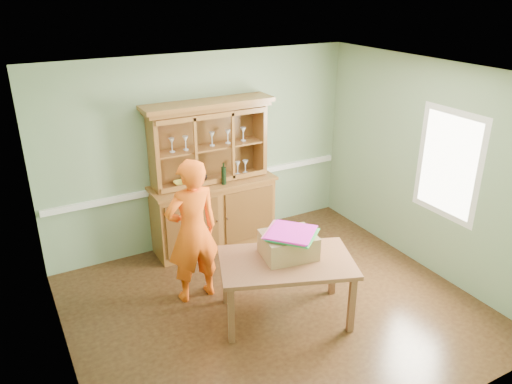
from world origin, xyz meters
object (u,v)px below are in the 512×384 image
china_hutch (213,197)px  cardboard_box (288,245)px  person (192,231)px  dining_table (286,267)px

china_hutch → cardboard_box: 1.86m
china_hutch → cardboard_box: (0.09, -1.85, 0.12)m
china_hutch → person: bearing=-124.0°
cardboard_box → person: person is taller
china_hutch → person: (-0.73, -1.08, 0.14)m
china_hutch → person: size_ratio=1.19×
cardboard_box → person: bearing=136.8°
dining_table → china_hutch: bearing=111.2°
cardboard_box → dining_table: bearing=-130.0°
cardboard_box → china_hutch: bearing=92.8°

